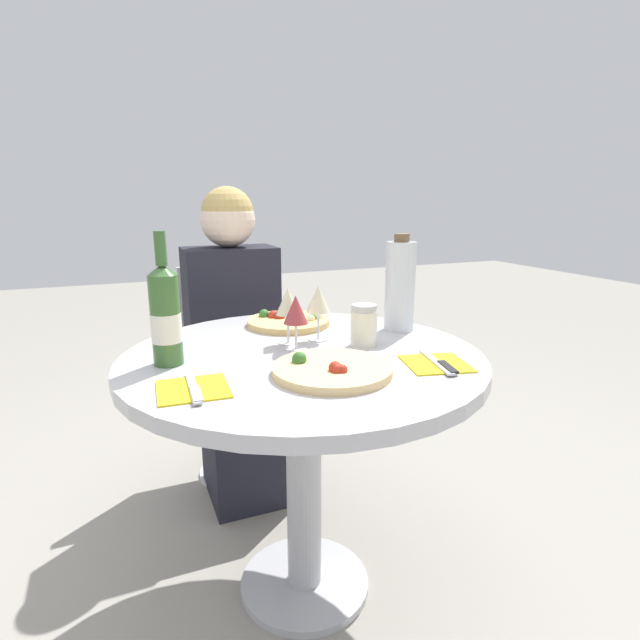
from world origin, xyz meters
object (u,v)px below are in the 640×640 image
(pizza_large, at_px, (331,369))
(tall_carafe, at_px, (400,286))
(seated_diner, at_px, (238,354))
(chair_behind_diner, at_px, (231,374))
(wine_bottle, at_px, (166,316))
(dining_table, at_px, (303,398))

(pizza_large, xyz_separation_m, tall_carafe, (0.35, 0.29, 0.13))
(pizza_large, bearing_deg, seated_diner, 92.66)
(seated_diner, relative_size, tall_carafe, 3.97)
(chair_behind_diner, height_order, wine_bottle, wine_bottle)
(chair_behind_diner, relative_size, seated_diner, 0.73)
(pizza_large, xyz_separation_m, wine_bottle, (-0.34, 0.22, 0.11))
(seated_diner, bearing_deg, chair_behind_diner, -90.00)
(seated_diner, relative_size, wine_bottle, 3.60)
(dining_table, distance_m, wine_bottle, 0.42)
(dining_table, bearing_deg, seated_diner, 92.90)
(pizza_large, bearing_deg, dining_table, 91.82)
(dining_table, xyz_separation_m, pizza_large, (0.01, -0.18, 0.14))
(pizza_large, distance_m, wine_bottle, 0.42)
(tall_carafe, bearing_deg, chair_behind_diner, 120.83)
(chair_behind_diner, height_order, tall_carafe, tall_carafe)
(tall_carafe, bearing_deg, seated_diner, 126.74)
(dining_table, distance_m, tall_carafe, 0.46)
(dining_table, height_order, chair_behind_diner, chair_behind_diner)
(pizza_large, height_order, tall_carafe, tall_carafe)
(chair_behind_diner, bearing_deg, seated_diner, 90.00)
(seated_diner, bearing_deg, pizza_large, 92.66)
(chair_behind_diner, bearing_deg, pizza_large, 92.29)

